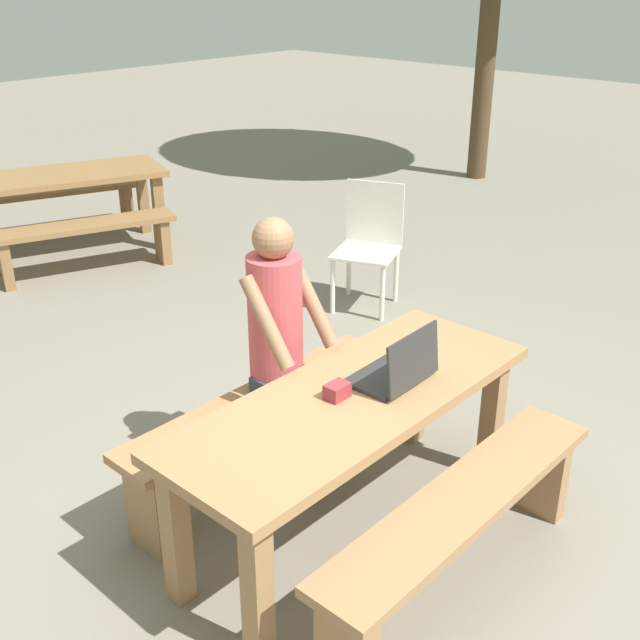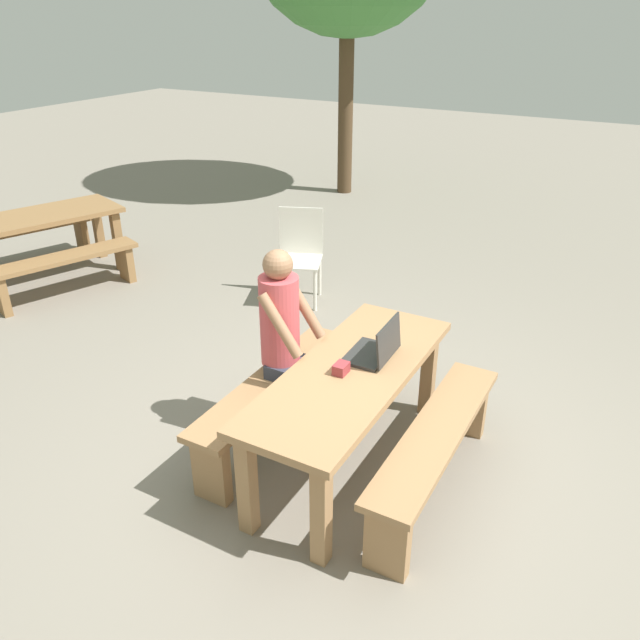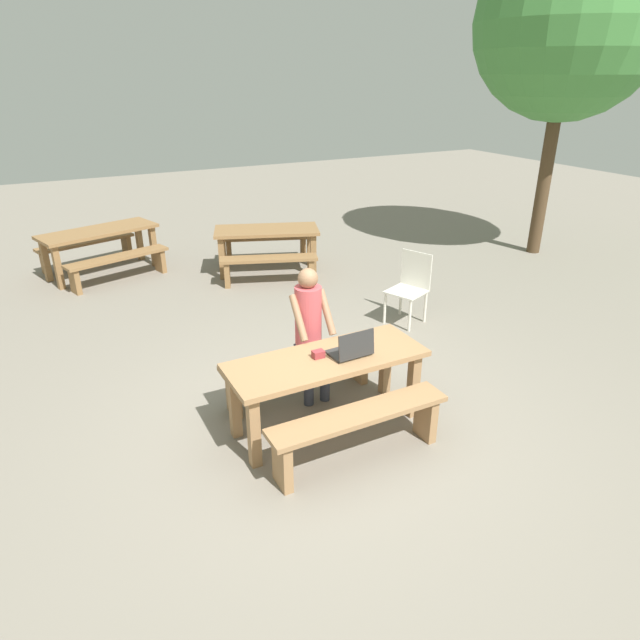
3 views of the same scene
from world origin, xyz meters
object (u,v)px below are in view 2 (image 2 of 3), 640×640
object	(u,v)px
person_seated	(285,334)
picnic_table_rear	(39,226)
laptop	(376,349)
plastic_chair	(299,253)
small_pouch	(341,368)
picnic_table_front	(350,386)

from	to	relation	value
person_seated	picnic_table_rear	world-z (taller)	person_seated
picnic_table_rear	laptop	bearing A→B (deg)	-82.48
laptop	plastic_chair	size ratio (longest dim) A/B	0.40
small_pouch	person_seated	world-z (taller)	person_seated
picnic_table_front	picnic_table_rear	distance (m)	4.45
person_seated	plastic_chair	world-z (taller)	person_seated
picnic_table_front	small_pouch	distance (m)	0.17
picnic_table_front	small_pouch	xyz separation A→B (m)	(-0.07, 0.03, 0.15)
small_pouch	picnic_table_front	bearing A→B (deg)	-25.50
person_seated	plastic_chair	distance (m)	2.27
laptop	small_pouch	size ratio (longest dim) A/B	3.53
small_pouch	plastic_chair	size ratio (longest dim) A/B	0.11
picnic_table_front	picnic_table_rear	xyz separation A→B (m)	(1.19, 4.29, 0.01)
small_pouch	laptop	bearing A→B (deg)	-20.91
laptop	small_pouch	distance (m)	0.30
person_seated	small_pouch	bearing A→B (deg)	-108.79
picnic_table_front	plastic_chair	bearing A→B (deg)	37.56
person_seated	picnic_table_rear	size ratio (longest dim) A/B	0.75
small_pouch	plastic_chair	xyz separation A→B (m)	(2.15, 1.57, -0.26)
picnic_table_front	person_seated	distance (m)	0.57
person_seated	picnic_table_rear	xyz separation A→B (m)	(1.09, 3.76, -0.18)
laptop	plastic_chair	world-z (taller)	laptop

